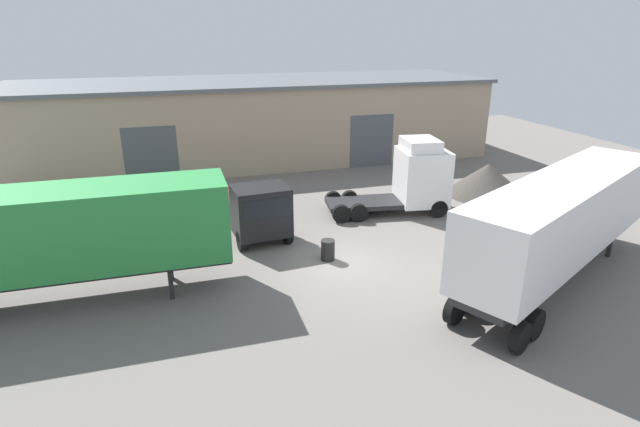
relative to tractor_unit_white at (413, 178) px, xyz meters
name	(u,v)px	position (x,y,z in m)	size (l,w,h in m)	color
ground_plane	(339,263)	(-5.79, -4.86, -1.82)	(60.00, 60.00, 0.00)	slate
warehouse_building	(254,120)	(-5.79, 13.88, 1.03)	(33.68, 9.99, 5.70)	tan
tractor_unit_white	(413,178)	(0.00, 0.00, 0.00)	(6.46, 3.39, 3.88)	silver
container_trailer_green	(63,233)	(-15.80, -4.91, 0.82)	(10.97, 2.65, 4.17)	#28843D
container_trailer_blue	(563,218)	(1.50, -8.76, 0.79)	(11.99, 7.82, 4.11)	silver
flatbed_truck_black	(255,209)	(-8.51, -0.67, -0.56)	(3.01, 8.06, 2.65)	black
gravel_pile	(487,179)	(5.45, 1.21, -0.90)	(4.65, 4.65, 1.85)	#423D38
oil_drum	(328,250)	(-6.13, -4.38, -1.38)	(0.58, 0.58, 0.88)	black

